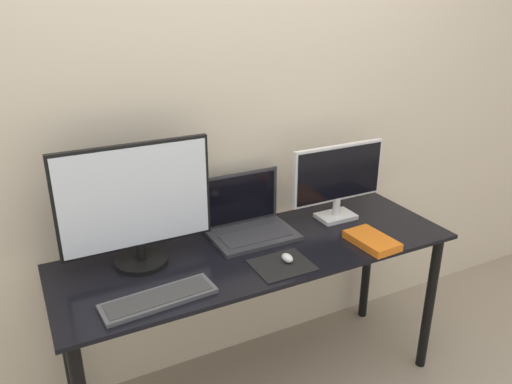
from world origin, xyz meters
TOP-DOWN VIEW (x-y plane):
  - wall_back at (0.00, 0.65)m, footprint 7.00×0.05m
  - desk at (0.00, 0.29)m, footprint 1.73×0.58m
  - monitor_left at (-0.48, 0.40)m, footprint 0.60×0.21m
  - monitor_right at (0.48, 0.40)m, footprint 0.48×0.13m
  - laptop at (0.03, 0.46)m, footprint 0.38×0.27m
  - keyboard at (-0.50, 0.11)m, footprint 0.42×0.16m
  - mousepad at (0.02, 0.13)m, footprint 0.23×0.20m
  - mouse at (0.05, 0.14)m, footprint 0.04×0.06m
  - book at (0.46, 0.11)m, footprint 0.15×0.24m

SIDE VIEW (x-z plane):
  - desk at x=0.00m, z-range 0.27..1.02m
  - mousepad at x=0.02m, z-range 0.76..0.76m
  - keyboard at x=-0.50m, z-range 0.76..0.77m
  - book at x=0.46m, z-range 0.76..0.79m
  - mouse at x=0.05m, z-range 0.76..0.79m
  - laptop at x=0.03m, z-range 0.69..0.96m
  - monitor_right at x=0.48m, z-range 0.78..1.15m
  - monitor_left at x=-0.48m, z-range 0.77..1.27m
  - wall_back at x=0.00m, z-range 0.00..2.50m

